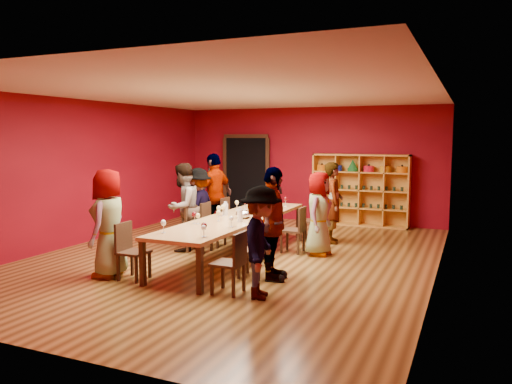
% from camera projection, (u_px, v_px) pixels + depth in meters
% --- Properties ---
extents(room_shell, '(7.10, 9.10, 3.04)m').
position_uv_depth(room_shell, '(235.00, 177.00, 9.09)').
color(room_shell, '#583917').
rests_on(room_shell, ground).
extents(tasting_table, '(1.10, 4.50, 0.75)m').
position_uv_depth(tasting_table, '(236.00, 220.00, 9.18)').
color(tasting_table, '#B6854C').
rests_on(tasting_table, ground).
extents(doorway, '(1.40, 0.17, 2.30)m').
position_uv_depth(doorway, '(247.00, 177.00, 13.89)').
color(doorway, black).
rests_on(doorway, ground).
extents(shelving_unit, '(2.40, 0.40, 1.80)m').
position_uv_depth(shelving_unit, '(360.00, 187.00, 12.53)').
color(shelving_unit, gold).
rests_on(shelving_unit, ground).
extents(chair_person_left_0, '(0.42, 0.42, 0.89)m').
position_uv_depth(chair_person_left_0, '(129.00, 248.00, 7.80)').
color(chair_person_left_0, black).
rests_on(chair_person_left_0, ground).
extents(person_left_0, '(0.62, 0.92, 1.72)m').
position_uv_depth(person_left_0, '(109.00, 223.00, 7.92)').
color(person_left_0, '#5773B4').
rests_on(person_left_0, ground).
extents(chair_person_left_2, '(0.42, 0.42, 0.89)m').
position_uv_depth(chair_person_left_2, '(196.00, 227.00, 9.66)').
color(chair_person_left_2, black).
rests_on(chair_person_left_2, ground).
extents(person_left_2, '(0.49, 0.85, 1.72)m').
position_uv_depth(person_left_2, '(183.00, 207.00, 9.73)').
color(person_left_2, '#BD7E87').
rests_on(person_left_2, ground).
extents(chair_person_left_3, '(0.42, 0.42, 0.89)m').
position_uv_depth(chair_person_left_3, '(210.00, 222.00, 10.20)').
color(chair_person_left_3, black).
rests_on(chair_person_left_3, ground).
extents(person_left_3, '(0.52, 1.07, 1.59)m').
position_uv_depth(person_left_3, '(198.00, 207.00, 10.28)').
color(person_left_3, pink).
rests_on(person_left_3, ground).
extents(chair_person_left_4, '(0.42, 0.42, 0.89)m').
position_uv_depth(chair_person_left_4, '(230.00, 216.00, 11.00)').
color(chair_person_left_4, black).
rests_on(chair_person_left_4, ground).
extents(person_left_4, '(0.70, 1.17, 1.87)m').
position_uv_depth(person_left_4, '(215.00, 195.00, 11.10)').
color(person_left_4, silver).
rests_on(person_left_4, ground).
extents(chair_person_right_0, '(0.42, 0.42, 0.89)m').
position_uv_depth(chair_person_right_0, '(233.00, 260.00, 7.05)').
color(chair_person_right_0, black).
rests_on(chair_person_right_0, ground).
extents(person_right_0, '(0.65, 1.08, 1.56)m').
position_uv_depth(person_right_0, '(261.00, 242.00, 6.85)').
color(person_right_0, '#161A3D').
rests_on(person_right_0, ground).
extents(chair_person_right_1, '(0.42, 0.42, 0.89)m').
position_uv_depth(chair_person_right_1, '(258.00, 247.00, 7.86)').
color(chair_person_right_1, black).
rests_on(chair_person_right_1, ground).
extents(person_right_1, '(0.67, 1.11, 1.77)m').
position_uv_depth(person_right_1, '(273.00, 224.00, 7.71)').
color(person_right_1, '#515056').
rests_on(person_right_1, ground).
extents(chair_person_right_3, '(0.42, 0.42, 0.89)m').
position_uv_depth(chair_person_right_3, '(297.00, 227.00, 9.58)').
color(chair_person_right_3, black).
rests_on(chair_person_right_3, ground).
extents(person_right_3, '(0.45, 0.79, 1.58)m').
position_uv_depth(person_right_3, '(319.00, 214.00, 9.38)').
color(person_right_3, '#5B8DBC').
rests_on(person_right_3, ground).
extents(chair_person_right_4, '(0.42, 0.42, 0.89)m').
position_uv_depth(chair_person_right_4, '(315.00, 218.00, 10.66)').
color(chair_person_right_4, black).
rests_on(chair_person_right_4, ground).
extents(person_right_4, '(0.62, 0.73, 1.70)m').
position_uv_depth(person_right_4, '(333.00, 203.00, 10.47)').
color(person_right_4, '#16183D').
rests_on(person_right_4, ground).
extents(wine_glass_0, '(0.07, 0.07, 0.19)m').
position_uv_depth(wine_glass_0, '(231.00, 219.00, 8.17)').
color(wine_glass_0, silver).
rests_on(wine_glass_0, tasting_table).
extents(wine_glass_1, '(0.08, 0.08, 0.21)m').
position_uv_depth(wine_glass_1, '(219.00, 209.00, 9.25)').
color(wine_glass_1, silver).
rests_on(wine_glass_1, tasting_table).
extents(wine_glass_2, '(0.09, 0.09, 0.21)m').
position_uv_depth(wine_glass_2, '(223.00, 208.00, 9.34)').
color(wine_glass_2, silver).
rests_on(wine_glass_2, tasting_table).
extents(wine_glass_3, '(0.08, 0.08, 0.20)m').
position_uv_depth(wine_glass_3, '(218.00, 213.00, 8.75)').
color(wine_glass_3, silver).
rests_on(wine_glass_3, tasting_table).
extents(wine_glass_4, '(0.08, 0.08, 0.20)m').
position_uv_depth(wine_glass_4, '(245.00, 202.00, 10.18)').
color(wine_glass_4, silver).
rests_on(wine_glass_4, tasting_table).
extents(wine_glass_5, '(0.08, 0.08, 0.21)m').
position_uv_depth(wine_glass_5, '(163.00, 223.00, 7.66)').
color(wine_glass_5, silver).
rests_on(wine_glass_5, tasting_table).
extents(wine_glass_6, '(0.08, 0.08, 0.19)m').
position_uv_depth(wine_glass_6, '(198.00, 216.00, 8.45)').
color(wine_glass_6, silver).
rests_on(wine_glass_6, tasting_table).
extents(wine_glass_7, '(0.07, 0.07, 0.18)m').
position_uv_depth(wine_glass_7, '(231.00, 219.00, 8.20)').
color(wine_glass_7, silver).
rests_on(wine_glass_7, tasting_table).
extents(wine_glass_8, '(0.08, 0.08, 0.20)m').
position_uv_depth(wine_glass_8, '(286.00, 199.00, 10.66)').
color(wine_glass_8, silver).
rests_on(wine_glass_8, tasting_table).
extents(wine_glass_9, '(0.08, 0.08, 0.20)m').
position_uv_depth(wine_glass_9, '(237.00, 203.00, 10.05)').
color(wine_glass_9, silver).
rests_on(wine_glass_9, tasting_table).
extents(wine_glass_10, '(0.09, 0.09, 0.21)m').
position_uv_depth(wine_glass_10, '(251.00, 211.00, 8.96)').
color(wine_glass_10, silver).
rests_on(wine_glass_10, tasting_table).
extents(wine_glass_11, '(0.07, 0.07, 0.18)m').
position_uv_depth(wine_glass_11, '(270.00, 204.00, 9.97)').
color(wine_glass_11, silver).
rests_on(wine_glass_11, tasting_table).
extents(wine_glass_12, '(0.09, 0.09, 0.22)m').
position_uv_depth(wine_glass_12, '(204.00, 226.00, 7.37)').
color(wine_glass_12, silver).
rests_on(wine_glass_12, tasting_table).
extents(wine_glass_13, '(0.08, 0.08, 0.20)m').
position_uv_depth(wine_glass_13, '(250.00, 207.00, 9.53)').
color(wine_glass_13, silver).
rests_on(wine_glass_13, tasting_table).
extents(wine_glass_14, '(0.07, 0.07, 0.18)m').
position_uv_depth(wine_glass_14, '(265.00, 206.00, 9.76)').
color(wine_glass_14, silver).
rests_on(wine_glass_14, tasting_table).
extents(wine_glass_15, '(0.09, 0.09, 0.21)m').
position_uv_depth(wine_glass_15, '(258.00, 198.00, 10.81)').
color(wine_glass_15, silver).
rests_on(wine_glass_15, tasting_table).
extents(wine_glass_16, '(0.08, 0.08, 0.21)m').
position_uv_depth(wine_glass_16, '(194.00, 215.00, 8.49)').
color(wine_glass_16, silver).
rests_on(wine_glass_16, tasting_table).
extents(wine_glass_17, '(0.07, 0.07, 0.19)m').
position_uv_depth(wine_glass_17, '(204.00, 228.00, 7.34)').
color(wine_glass_17, silver).
rests_on(wine_glass_17, tasting_table).
extents(spittoon_bowl, '(0.29, 0.29, 0.16)m').
position_uv_depth(spittoon_bowl, '(243.00, 214.00, 9.10)').
color(spittoon_bowl, '#B0B3B7').
rests_on(spittoon_bowl, tasting_table).
extents(carafe_a, '(0.13, 0.13, 0.26)m').
position_uv_depth(carafe_a, '(225.00, 209.00, 9.42)').
color(carafe_a, silver).
rests_on(carafe_a, tasting_table).
extents(carafe_b, '(0.13, 0.13, 0.26)m').
position_uv_depth(carafe_b, '(240.00, 215.00, 8.69)').
color(carafe_b, silver).
rests_on(carafe_b, tasting_table).
extents(wine_bottle, '(0.10, 0.10, 0.31)m').
position_uv_depth(wine_bottle, '(275.00, 202.00, 10.45)').
color(wine_bottle, '#153918').
rests_on(wine_bottle, tasting_table).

